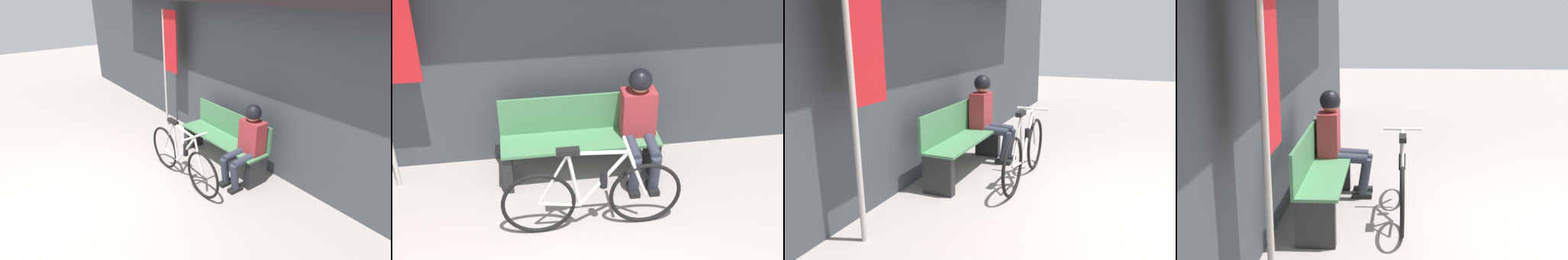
{
  "view_description": "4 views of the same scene",
  "coord_description": "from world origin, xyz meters",
  "views": [
    {
      "loc": [
        3.63,
        -0.53,
        2.63
      ],
      "look_at": [
        0.32,
        1.93,
        0.69
      ],
      "focal_mm": 28.0,
      "sensor_mm": 36.0,
      "label": 1
    },
    {
      "loc": [
        -0.17,
        -2.13,
        3.53
      ],
      "look_at": [
        0.42,
        1.86,
        0.92
      ],
      "focal_mm": 50.0,
      "sensor_mm": 36.0,
      "label": 2
    },
    {
      "loc": [
        -3.82,
        0.44,
        1.76
      ],
      "look_at": [
        0.28,
        2.13,
        0.63
      ],
      "focal_mm": 35.0,
      "sensor_mm": 36.0,
      "label": 3
    },
    {
      "loc": [
        -4.8,
        1.66,
        2.21
      ],
      "look_at": [
        0.36,
        1.9,
        0.93
      ],
      "focal_mm": 50.0,
      "sensor_mm": 36.0,
      "label": 4
    }
  ],
  "objects": [
    {
      "name": "banner_pole",
      "position": [
        -1.3,
        2.51,
        1.5
      ],
      "size": [
        0.45,
        0.05,
        2.28
      ],
      "color": "#B7B2A8",
      "rests_on": "ground_plane"
    },
    {
      "name": "storefront_wall",
      "position": [
        0.0,
        2.87,
        1.66
      ],
      "size": [
        12.0,
        0.56,
        3.2
      ],
      "color": "#3D4247",
      "rests_on": "ground_plane"
    },
    {
      "name": "bicycle",
      "position": [
        0.43,
        1.61,
        0.38
      ],
      "size": [
        1.65,
        0.4,
        0.91
      ],
      "color": "black",
      "rests_on": "ground_plane"
    },
    {
      "name": "person_seated",
      "position": [
        1.02,
        2.32,
        0.7
      ],
      "size": [
        0.34,
        0.6,
        1.2
      ],
      "color": "#2D3342",
      "rests_on": "ground_plane"
    },
    {
      "name": "park_bench_near",
      "position": [
        0.43,
        2.43,
        0.41
      ],
      "size": [
        1.6,
        0.42,
        0.87
      ],
      "color": "#477F51",
      "rests_on": "ground_plane"
    }
  ]
}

